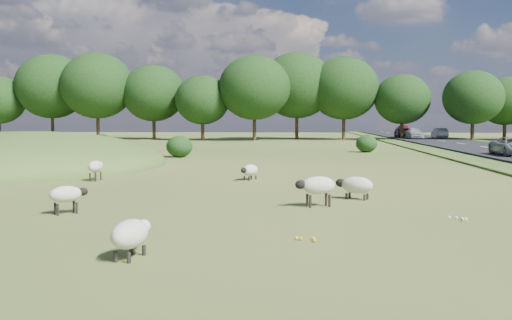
# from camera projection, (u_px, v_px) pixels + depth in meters

# --- Properties ---
(ground) EXTENTS (160.00, 160.00, 0.00)m
(ground) POSITION_uv_depth(u_px,v_px,m) (246.00, 158.00, 39.53)
(ground) COLOR #38571B
(ground) RESTS_ON ground
(mound) EXTENTS (16.00, 20.00, 4.00)m
(mound) POSITION_uv_depth(u_px,v_px,m) (23.00, 166.00, 32.52)
(mound) COLOR #33561E
(mound) RESTS_ON ground
(road) EXTENTS (8.00, 150.00, 0.25)m
(road) POSITION_uv_depth(u_px,v_px,m) (494.00, 150.00, 47.89)
(road) COLOR black
(road) RESTS_ON ground
(treeline) EXTENTS (96.28, 14.66, 11.70)m
(treeline) POSITION_uv_depth(u_px,v_px,m) (264.00, 90.00, 74.38)
(treeline) COLOR black
(treeline) RESTS_ON ground
(shrubs) EXTENTS (24.57, 11.24, 1.52)m
(shrubs) POSITION_uv_depth(u_px,v_px,m) (213.00, 144.00, 45.28)
(shrubs) COLOR black
(shrubs) RESTS_ON ground
(sheep_0) EXTENTS (1.36, 1.01, 0.76)m
(sheep_0) POSITION_uv_depth(u_px,v_px,m) (356.00, 185.00, 18.97)
(sheep_0) COLOR #BDB69D
(sheep_0) RESTS_ON ground
(sheep_1) EXTENTS (1.05, 1.00, 0.80)m
(sheep_1) POSITION_uv_depth(u_px,v_px,m) (67.00, 194.00, 16.00)
(sheep_1) COLOR #BDB69D
(sheep_1) RESTS_ON ground
(sheep_2) EXTENTS (0.90, 1.23, 0.69)m
(sheep_2) POSITION_uv_depth(u_px,v_px,m) (250.00, 170.00, 25.06)
(sheep_2) COLOR #BDB69D
(sheep_2) RESTS_ON ground
(sheep_3) EXTENTS (0.76, 1.35, 0.75)m
(sheep_3) POSITION_uv_depth(u_px,v_px,m) (131.00, 234.00, 10.88)
(sheep_3) COLOR #BDB69D
(sheep_3) RESTS_ON ground
(sheep_4) EXTENTS (0.57, 1.22, 0.88)m
(sheep_4) POSITION_uv_depth(u_px,v_px,m) (96.00, 167.00, 24.78)
(sheep_4) COLOR #BDB69D
(sheep_4) RESTS_ON ground
(sheep_5) EXTENTS (1.35, 0.89, 0.93)m
(sheep_5) POSITION_uv_depth(u_px,v_px,m) (317.00, 186.00, 17.32)
(sheep_5) COLOR #BDB69D
(sheep_5) RESTS_ON ground
(car_2) EXTENTS (2.00, 4.93, 1.43)m
(car_2) POSITION_uv_depth(u_px,v_px,m) (402.00, 129.00, 101.70)
(car_2) COLOR maroon
(car_2) RESTS_ON road
(car_3) EXTENTS (2.18, 4.72, 1.31)m
(car_3) POSITION_uv_depth(u_px,v_px,m) (405.00, 132.00, 78.69)
(car_3) COLOR black
(car_3) RESTS_ON road
(car_4) EXTENTS (1.75, 4.35, 1.48)m
(car_4) POSITION_uv_depth(u_px,v_px,m) (415.00, 133.00, 71.71)
(car_4) COLOR silver
(car_4) RESTS_ON road
(car_7) EXTENTS (1.41, 4.04, 1.33)m
(car_7) POSITION_uv_depth(u_px,v_px,m) (439.00, 133.00, 74.47)
(car_7) COLOR #ADAFB5
(car_7) RESTS_ON road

